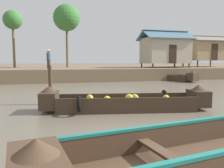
{
  "coord_description": "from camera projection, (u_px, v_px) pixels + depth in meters",
  "views": [
    {
      "loc": [
        -2.11,
        -3.41,
        1.72
      ],
      "look_at": [
        0.54,
        6.64,
        0.68
      ],
      "focal_mm": 36.8,
      "sensor_mm": 36.0,
      "label": 1
    }
  ],
  "objects": [
    {
      "name": "palm_tree_mid",
      "position": [
        13.0,
        21.0,
        23.09
      ],
      "size": [
        1.9,
        1.9,
        5.75
      ],
      "color": "brown",
      "rests_on": "riverbank_strip"
    },
    {
      "name": "fishing_skiff_distant",
      "position": [
        173.0,
        77.0,
        20.19
      ],
      "size": [
        2.51,
        4.72,
        0.95
      ],
      "color": "#3D2D21",
      "rests_on": "ground"
    },
    {
      "name": "vendor_person",
      "position": [
        49.0,
        58.0,
        19.13
      ],
      "size": [
        0.44,
        0.44,
        1.66
      ],
      "color": "#332D28",
      "rests_on": "riverbank_strip"
    },
    {
      "name": "mooring_post",
      "position": [
        50.0,
        85.0,
        9.1
      ],
      "size": [
        0.14,
        0.14,
        1.55
      ],
      "primitive_type": "cylinder",
      "color": "#423323",
      "rests_on": "ground"
    },
    {
      "name": "stilt_house_right",
      "position": [
        205.0,
        50.0,
        26.55
      ],
      "size": [
        4.96,
        3.75,
        3.6
      ],
      "color": "#4C3826",
      "rests_on": "riverbank_strip"
    },
    {
      "name": "palm_tree_near",
      "position": [
        67.0,
        18.0,
        23.85
      ],
      "size": [
        2.76,
        2.76,
        6.53
      ],
      "color": "brown",
      "rests_on": "riverbank_strip"
    },
    {
      "name": "viewer_boat",
      "position": [
        218.0,
        147.0,
        3.88
      ],
      "size": [
        6.64,
        2.2,
        0.83
      ],
      "color": "#473323",
      "rests_on": "ground"
    },
    {
      "name": "stilt_house_mid_right",
      "position": [
        165.0,
        50.0,
        23.79
      ],
      "size": [
        5.07,
        3.72,
        3.83
      ],
      "color": "#4C3826",
      "rests_on": "riverbank_strip"
    },
    {
      "name": "banana_boat",
      "position": [
        125.0,
        102.0,
        8.02
      ],
      "size": [
        5.87,
        1.94,
        0.88
      ],
      "color": "#3D2D21",
      "rests_on": "ground"
    },
    {
      "name": "riverbank_strip",
      "position": [
        70.0,
        71.0,
        27.7
      ],
      "size": [
        160.0,
        20.0,
        1.05
      ],
      "primitive_type": "cube",
      "color": "#756047",
      "rests_on": "ground"
    },
    {
      "name": "ground_plane",
      "position": [
        89.0,
        90.0,
        13.61
      ],
      "size": [
        300.0,
        300.0,
        0.0
      ],
      "primitive_type": "plane",
      "color": "#665B4C"
    }
  ]
}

